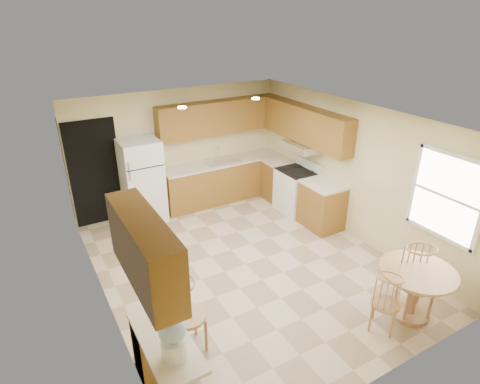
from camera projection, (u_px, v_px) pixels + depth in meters
floor at (246, 264)px, 6.78m from camera, size 5.50×5.50×0.00m
ceiling at (247, 119)px, 5.73m from camera, size 4.50×5.50×0.02m
wall_back at (179, 149)px, 8.42m from camera, size 4.50×0.02×2.50m
wall_front at (384, 298)px, 4.09m from camera, size 4.50×0.02×2.50m
wall_left at (99, 234)px, 5.23m from camera, size 0.02×5.50×2.50m
wall_right at (353, 171)px, 7.28m from camera, size 0.02×5.50×2.50m
doorway at (95, 173)px, 7.70m from camera, size 0.90×0.02×2.10m
base_cab_back at (223, 181)px, 8.92m from camera, size 2.75×0.60×0.87m
counter_back at (223, 162)px, 8.73m from camera, size 2.75×0.63×0.04m
base_cab_right_a at (278, 181)px, 8.94m from camera, size 0.60×0.59×0.87m
counter_right_a at (279, 162)px, 8.75m from camera, size 0.63×0.59×0.04m
base_cab_right_b at (321, 206)px, 7.80m from camera, size 0.60×0.80×0.87m
counter_right_b at (323, 185)px, 7.61m from camera, size 0.63×0.80×0.04m
upper_cab_back at (219, 117)px, 8.44m from camera, size 2.75×0.33×0.70m
upper_cab_right at (306, 125)px, 7.90m from camera, size 0.33×2.42×0.70m
upper_cab_left at (145, 251)px, 3.80m from camera, size 0.33×1.40×0.70m
sink at (222, 161)px, 8.71m from camera, size 0.78×0.44×0.01m
range_hood at (302, 146)px, 8.02m from camera, size 0.50×0.76×0.14m
desk_pedestal at (157, 345)px, 4.68m from camera, size 0.48×0.42×0.72m
desk_top at (166, 341)px, 4.22m from camera, size 0.50×1.20×0.04m
window at (447, 196)px, 5.71m from camera, size 0.06×1.12×1.30m
can_light_a at (182, 107)px, 6.46m from camera, size 0.14×0.14×0.02m
can_light_b at (256, 98)px, 7.09m from camera, size 0.14×0.14×0.02m
refrigerator at (142, 181)px, 7.88m from camera, size 0.74×0.72×1.68m
stove at (296, 190)px, 8.39m from camera, size 0.65×0.76×1.09m
dining_table at (415, 286)px, 5.47m from camera, size 1.01×1.01×0.75m
chair_table_a at (392, 300)px, 5.15m from camera, size 0.38×0.48×0.86m
chair_table_b at (424, 281)px, 5.34m from camera, size 0.46×0.53×1.05m
chair_desk at (190, 313)px, 4.79m from camera, size 0.46×0.59×1.03m
water_crock at (173, 337)px, 3.90m from camera, size 0.28×0.28×0.58m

